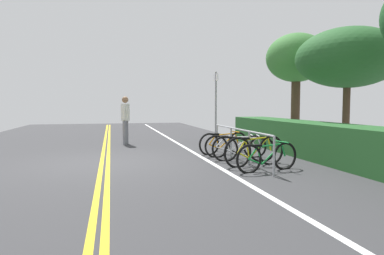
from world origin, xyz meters
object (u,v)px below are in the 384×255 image
bicycle_2 (243,149)px  sign_post_near (216,103)px  bicycle_1 (235,146)px  tree_mid (348,58)px  bicycle_0 (224,143)px  bicycle_4 (267,157)px  bicycle_3 (255,151)px  pedestrian (125,117)px  bike_rack (239,138)px  tree_near_left (296,59)px

bicycle_2 → sign_post_near: size_ratio=0.62×
bicycle_1 → tree_mid: size_ratio=0.44×
bicycle_0 → bicycle_1: (0.75, 0.09, -0.01)m
bicycle_4 → sign_post_near: sign_post_near is taller
bicycle_0 → sign_post_near: (-1.37, 0.18, 1.21)m
bicycle_3 → tree_mid: bearing=114.4°
bicycle_3 → sign_post_near: size_ratio=0.66×
sign_post_near → tree_mid: bearing=66.6°
pedestrian → tree_mid: size_ratio=0.46×
bike_rack → bicycle_3: 0.75m
bicycle_1 → bicycle_3: size_ratio=1.01×
bicycle_4 → tree_near_left: tree_near_left is taller
pedestrian → bicycle_2: bearing=31.9°
bike_rack → bicycle_0: 1.42m
bicycle_0 → tree_near_left: size_ratio=0.39×
bike_rack → bicycle_2: bike_rack is taller
bicycle_1 → bicycle_4: bicycle_4 is taller
bike_rack → bicycle_2: 0.30m
bicycle_0 → bicycle_2: bearing=2.2°
bicycle_4 → tree_near_left: size_ratio=0.39×
bike_rack → bicycle_3: size_ratio=2.29×
bicycle_2 → sign_post_near: sign_post_near is taller
bicycle_0 → bicycle_4: bicycle_0 is taller
pedestrian → tree_near_left: size_ratio=0.42×
bike_rack → bicycle_0: (-1.39, 0.04, -0.29)m
bicycle_0 → bicycle_3: size_ratio=0.98×
pedestrian → tree_mid: tree_mid is taller
bicycle_2 → tree_mid: tree_mid is taller
bicycle_2 → tree_near_left: (-3.72, 3.70, 2.91)m
bike_rack → pedestrian: (-4.53, -2.74, 0.42)m
bicycle_3 → bicycle_4: bicycle_3 is taller
bicycle_3 → tree_near_left: bearing=140.1°
bike_rack → bicycle_2: size_ratio=2.43×
pedestrian → tree_mid: bearing=63.1°
bike_rack → tree_mid: tree_mid is taller
tree_near_left → tree_mid: bearing=5.8°
bicycle_1 → pedestrian: size_ratio=0.96×
bicycle_3 → sign_post_near: sign_post_near is taller
bicycle_1 → tree_near_left: bearing=130.0°
bicycle_2 → tree_near_left: bearing=135.2°
bicycle_1 → tree_near_left: 5.60m
bicycle_1 → tree_mid: (-0.46, 3.93, 2.63)m
bicycle_3 → tree_mid: tree_mid is taller
bike_rack → bicycle_3: bike_rack is taller
tree_near_left → tree_mid: 2.64m
bicycle_2 → tree_near_left: size_ratio=0.38×
bike_rack → bicycle_1: bike_rack is taller
bicycle_2 → bicycle_4: (1.34, 0.03, -0.02)m
pedestrian → tree_mid: (3.44, 6.79, 1.91)m
bike_rack → tree_near_left: (-3.70, 3.79, 2.63)m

